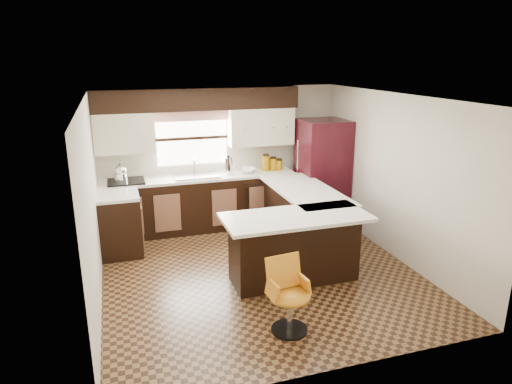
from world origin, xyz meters
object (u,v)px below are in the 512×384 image
object	(u,v)px
bar_chair	(290,297)
refrigerator	(322,172)
peninsula_return	(294,248)
peninsula_long	(302,220)

from	to	relation	value
bar_chair	refrigerator	bearing A→B (deg)	53.02
peninsula_return	bar_chair	size ratio (longest dim) A/B	2.00
peninsula_long	refrigerator	size ratio (longest dim) A/B	1.05
peninsula_long	peninsula_return	world-z (taller)	same
peninsula_long	bar_chair	xyz separation A→B (m)	(-1.02, -2.09, -0.04)
peninsula_return	refrigerator	size ratio (longest dim) A/B	0.89
peninsula_long	refrigerator	distance (m)	1.33
refrigerator	peninsula_return	bearing A→B (deg)	-124.01
peninsula_long	bar_chair	size ratio (longest dim) A/B	2.36
peninsula_long	peninsula_return	xyz separation A→B (m)	(-0.53, -0.97, 0.00)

